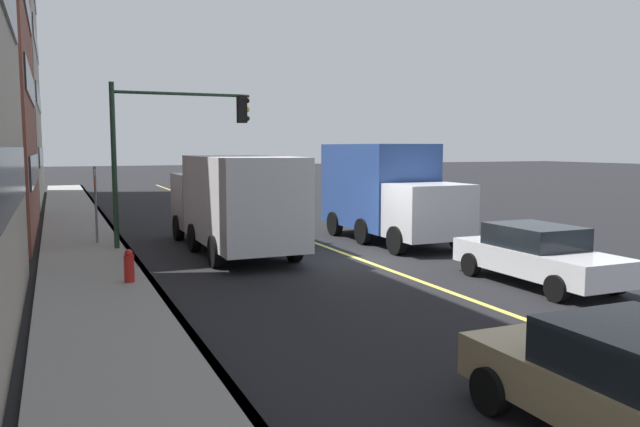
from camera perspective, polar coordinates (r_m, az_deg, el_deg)
ground at (r=18.58m, az=3.84°, el=-4.27°), size 200.00×200.00×0.00m
sidewalk_slab at (r=16.62m, az=-19.94°, el=-5.61°), size 80.00×2.65×0.15m
curb_edge at (r=16.73m, az=-15.67°, el=-5.39°), size 80.00×0.16×0.15m
lane_stripe_center at (r=18.58m, az=3.84°, el=-4.26°), size 80.00×0.16×0.01m
car_white at (r=16.08m, az=19.28°, el=-3.56°), size 4.57×1.92×1.45m
car_tan at (r=7.96m, az=27.16°, el=-13.81°), size 3.98×2.05×1.40m
truck_white at (r=20.03m, az=-7.97°, el=1.18°), size 8.21×2.61×3.06m
truck_blue at (r=22.37m, az=6.07°, el=2.08°), size 6.80×2.62×3.45m
traffic_light_mast at (r=20.81m, az=-13.49°, el=6.95°), size 0.28×4.51×5.35m
street_sign_post at (r=22.09m, az=-19.86°, el=1.21°), size 0.60×0.08×2.70m
fire_hydrant at (r=15.50m, az=-17.07°, el=-4.87°), size 0.24×0.24×0.94m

